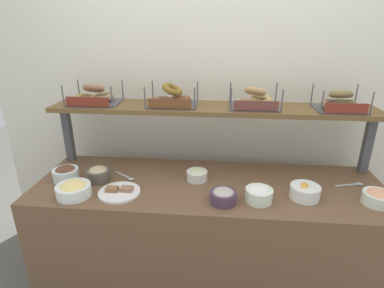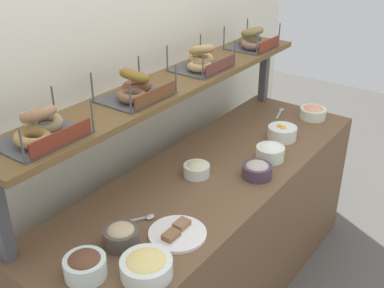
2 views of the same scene
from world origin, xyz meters
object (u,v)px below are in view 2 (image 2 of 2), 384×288
(bagel_basket_sesame, at_px, (202,60))
(serving_spoon_near_plate, at_px, (141,219))
(bowl_tuna_salad, at_px, (257,170))
(bowl_fruit_salad, at_px, (282,132))
(bowl_scallion_spread, at_px, (197,169))
(bowl_hummus, at_px, (121,235))
(bowl_chocolate_spread, at_px, (85,265))
(bowl_egg_salad, at_px, (146,266))
(serving_plate_white, at_px, (177,233))
(bagel_basket_cinnamon_raisin, at_px, (136,88))
(bowl_cream_cheese, at_px, (270,152))
(bagel_basket_everything, at_px, (40,128))
(bowl_lox_spread, at_px, (313,112))
(serving_spoon_by_edge, at_px, (280,112))
(bagel_basket_poppy, at_px, (252,40))

(bagel_basket_sesame, bearing_deg, serving_spoon_near_plate, -163.31)
(bowl_tuna_salad, height_order, bowl_fruit_salad, bowl_fruit_salad)
(bowl_scallion_spread, xyz_separation_m, bowl_fruit_salad, (0.63, -0.16, 0.00))
(bowl_hummus, relative_size, bowl_chocolate_spread, 0.91)
(bowl_hummus, height_order, bowl_egg_salad, bowl_hummus)
(bowl_scallion_spread, height_order, bagel_basket_sesame, bagel_basket_sesame)
(bowl_scallion_spread, bearing_deg, serving_plate_white, -153.86)
(bagel_basket_cinnamon_raisin, distance_m, bagel_basket_sesame, 0.53)
(bowl_hummus, relative_size, bowl_egg_salad, 0.74)
(serving_plate_white, bearing_deg, serving_spoon_near_plate, 93.14)
(bowl_fruit_salad, distance_m, serving_spoon_near_plate, 1.09)
(bowl_fruit_salad, bearing_deg, bowl_cream_cheese, -167.21)
(bowl_hummus, height_order, bowl_fruit_salad, bowl_hummus)
(bowl_fruit_salad, xyz_separation_m, bagel_basket_everything, (-1.34, 0.38, 0.44))
(bowl_cream_cheese, bearing_deg, serving_plate_white, 179.60)
(bowl_lox_spread, bearing_deg, bowl_egg_salad, -177.27)
(bowl_egg_salad, xyz_separation_m, bowl_lox_spread, (1.71, 0.08, -0.00))
(bowl_tuna_salad, xyz_separation_m, bagel_basket_sesame, (0.18, 0.47, 0.44))
(bagel_basket_everything, bearing_deg, bowl_tuna_salad, -27.97)
(serving_plate_white, distance_m, serving_spoon_near_plate, 0.19)
(bowl_lox_spread, bearing_deg, bagel_basket_sesame, 149.11)
(bowl_tuna_salad, height_order, serving_spoon_by_edge, bowl_tuna_salad)
(bowl_cream_cheese, xyz_separation_m, bowl_fruit_salad, (0.26, 0.06, -0.00))
(bowl_chocolate_spread, relative_size, bagel_basket_everything, 0.48)
(bowl_egg_salad, bearing_deg, bowl_fruit_salad, 4.56)
(bowl_cream_cheese, bearing_deg, bagel_basket_cinnamon_raisin, 141.56)
(bagel_basket_cinnamon_raisin, bearing_deg, bowl_scallion_spread, -49.40)
(bowl_tuna_salad, xyz_separation_m, bowl_lox_spread, (0.85, 0.07, 0.00))
(bowl_chocolate_spread, distance_m, bowl_lox_spread, 1.85)
(serving_spoon_by_edge, bearing_deg, serving_plate_white, -170.60)
(bowl_chocolate_spread, distance_m, serving_spoon_by_edge, 1.80)
(bowl_tuna_salad, relative_size, serving_spoon_near_plate, 0.95)
(bowl_scallion_spread, xyz_separation_m, serving_spoon_by_edge, (0.97, 0.02, -0.03))
(bowl_fruit_salad, relative_size, serving_spoon_by_edge, 0.94)
(serving_plate_white, height_order, bagel_basket_sesame, bagel_basket_sesame)
(serving_plate_white, relative_size, bagel_basket_everything, 0.74)
(bowl_cream_cheese, height_order, bowl_egg_salad, bowl_cream_cheese)
(bowl_scallion_spread, bearing_deg, bagel_basket_everything, 163.20)
(bowl_cream_cheese, bearing_deg, bagel_basket_everything, 157.95)
(bowl_tuna_salad, relative_size, bowl_chocolate_spread, 0.95)
(serving_spoon_near_plate, bearing_deg, bowl_hummus, -164.10)
(bowl_tuna_salad, relative_size, bagel_basket_poppy, 0.52)
(bowl_egg_salad, bearing_deg, bagel_basket_everything, 92.56)
(bowl_scallion_spread, height_order, bowl_cream_cheese, bowl_cream_cheese)
(serving_spoon_by_edge, bearing_deg, bowl_chocolate_spread, -176.66)
(bowl_cream_cheese, height_order, bagel_basket_cinnamon_raisin, bagel_basket_cinnamon_raisin)
(bowl_tuna_salad, height_order, bowl_lox_spread, bowl_lox_spread)
(bowl_tuna_salad, xyz_separation_m, bagel_basket_poppy, (0.70, 0.46, 0.44))
(bowl_chocolate_spread, relative_size, serving_plate_white, 0.65)
(serving_spoon_by_edge, distance_m, bagel_basket_everything, 1.76)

